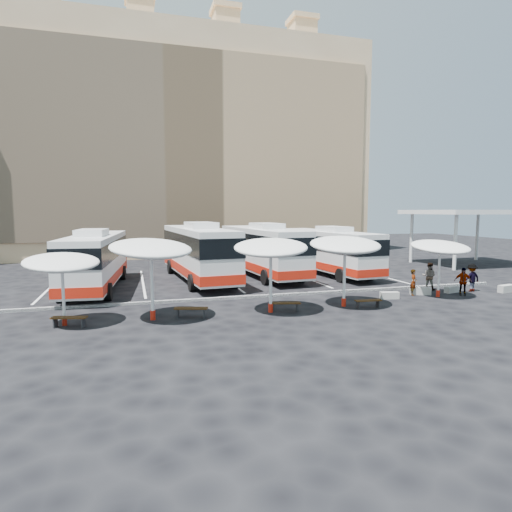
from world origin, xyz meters
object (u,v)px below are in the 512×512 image
object	(u,v)px
passenger_0	(414,282)
sunshade_3	(345,245)
bus_1	(198,250)
conc_bench_2	(452,289)
wood_bench_3	(368,302)
conc_bench_0	(389,295)
wood_bench_1	(191,310)
wood_bench_0	(69,319)
passenger_3	(472,278)
bus_0	(96,258)
sunshade_4	(440,247)
bus_2	(261,248)
conc_bench_3	(506,289)
conc_bench_1	(420,291)
passenger_2	(463,281)
sunshade_0	(62,263)
sunshade_2	(271,248)
wood_bench_2	(286,304)
passenger_1	(430,276)
sunshade_1	(151,249)
bus_3	(327,249)

from	to	relation	value
passenger_0	sunshade_3	bearing A→B (deg)	148.91
bus_1	conc_bench_2	bearing A→B (deg)	-37.61
wood_bench_3	conc_bench_0	world-z (taller)	wood_bench_3
bus_1	wood_bench_1	xyz separation A→B (m)	(-2.04, -11.29, -1.83)
wood_bench_0	passenger_3	world-z (taller)	passenger_3
bus_0	sunshade_4	world-z (taller)	bus_0
conc_bench_2	conc_bench_0	bearing A→B (deg)	-173.46
bus_2	conc_bench_3	size ratio (longest dim) A/B	11.01
bus_0	wood_bench_0	size ratio (longest dim) A/B	8.02
conc_bench_1	passenger_0	xyz separation A→B (m)	(-0.53, -0.04, 0.57)
passenger_2	conc_bench_1	bearing A→B (deg)	-167.46
bus_1	sunshade_4	xyz separation A→B (m)	(12.80, -10.37, 0.77)
bus_2	sunshade_0	distance (m)	17.53
bus_1	wood_bench_1	size ratio (longest dim) A/B	8.35
bus_0	conc_bench_0	bearing A→B (deg)	-21.32
wood_bench_3	conc_bench_2	world-z (taller)	wood_bench_3
wood_bench_3	wood_bench_1	bearing A→B (deg)	176.52
passenger_2	passenger_3	size ratio (longest dim) A/B	0.96
wood_bench_1	conc_bench_1	world-z (taller)	wood_bench_1
bus_1	sunshade_2	bearing A→B (deg)	-84.45
bus_2	conc_bench_2	world-z (taller)	bus_2
sunshade_2	sunshade_4	size ratio (longest dim) A/B	1.25
passenger_3	wood_bench_1	bearing A→B (deg)	4.02
bus_1	passenger_0	xyz separation A→B (m)	(11.67, -9.57, -1.41)
conc_bench_0	passenger_0	size ratio (longest dim) A/B	0.67
passenger_0	sunshade_0	bearing A→B (deg)	137.55
conc_bench_2	passenger_2	size ratio (longest dim) A/B	0.63
bus_1	sunshade_3	xyz separation A→B (m)	(6.16, -11.14, 1.10)
bus_2	sunshade_0	xyz separation A→B (m)	(-12.83, -11.92, 0.70)
wood_bench_2	conc_bench_1	bearing A→B (deg)	11.01
wood_bench_2	conc_bench_0	xyz separation A→B (m)	(6.91, 1.28, -0.16)
wood_bench_0	conc_bench_1	size ratio (longest dim) A/B	1.31
conc_bench_2	passenger_1	size ratio (longest dim) A/B	0.60
sunshade_1	passenger_1	xyz separation A→B (m)	(17.59, 2.87, -2.47)
conc_bench_2	conc_bench_1	bearing A→B (deg)	179.82
wood_bench_3	passenger_3	world-z (taller)	passenger_3
conc_bench_3	passenger_3	xyz separation A→B (m)	(-1.96, 0.83, 0.65)
bus_3	wood_bench_0	xyz separation A→B (m)	(-17.91, -11.58, -1.63)
conc_bench_0	conc_bench_1	xyz separation A→B (m)	(2.54, 0.56, 0.03)
conc_bench_0	sunshade_4	bearing A→B (deg)	-5.29
sunshade_4	bus_2	bearing A→B (deg)	124.28
bus_1	bus_2	world-z (taller)	bus_1
sunshade_2	conc_bench_1	distance (m)	10.83
sunshade_3	sunshade_2	bearing A→B (deg)	-177.45
sunshade_3	wood_bench_2	world-z (taller)	sunshade_3
conc_bench_0	bus_3	bearing A→B (deg)	85.29
conc_bench_2	passenger_2	bearing A→B (deg)	-88.30
conc_bench_2	bus_2	bearing A→B (deg)	132.05
sunshade_3	wood_bench_3	bearing A→B (deg)	-34.08
sunshade_1	passenger_0	xyz separation A→B (m)	(15.49, 1.64, -2.56)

